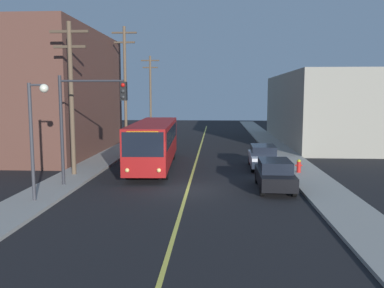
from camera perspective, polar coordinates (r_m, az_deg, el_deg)
ground_plane at (r=22.03m, az=-0.62°, el=-6.44°), size 120.00×120.00×0.00m
sidewalk_left at (r=32.97m, az=-12.06°, el=-1.98°), size 2.50×90.00×0.15m
sidewalk_right at (r=32.30m, az=13.60°, el=-2.20°), size 2.50×90.00×0.15m
lane_stripe_center at (r=36.77m, az=1.01°, el=-1.02°), size 0.16×60.00×0.01m
building_left_brick at (r=37.50m, az=-20.33°, el=6.73°), size 10.00×16.23×10.48m
building_right_warehouse at (r=46.14m, az=19.80°, el=4.73°), size 12.00×22.81×7.29m
city_bus at (r=28.60m, az=-5.38°, el=0.32°), size 3.11×12.24×3.20m
parked_car_black at (r=22.30m, az=11.59°, el=-4.20°), size 1.87×4.43×1.62m
parked_car_white at (r=28.54m, az=9.99°, el=-1.74°), size 1.91×4.44×1.62m
utility_pole_near at (r=26.12m, az=-16.69°, el=7.13°), size 2.40×0.28×9.36m
utility_pole_mid at (r=39.91m, az=-9.42°, el=8.71°), size 2.40×0.28×11.43m
utility_pole_far at (r=54.15m, az=-5.89°, el=7.51°), size 2.40×0.28×10.03m
traffic_signal_left_corner at (r=22.69m, az=-14.41°, el=4.72°), size 3.75×0.48×6.00m
street_lamp_left at (r=20.03m, az=-21.22°, el=2.59°), size 0.98×0.40×5.50m
fire_hydrant at (r=26.85m, az=14.84°, el=-2.97°), size 0.44×0.26×0.84m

